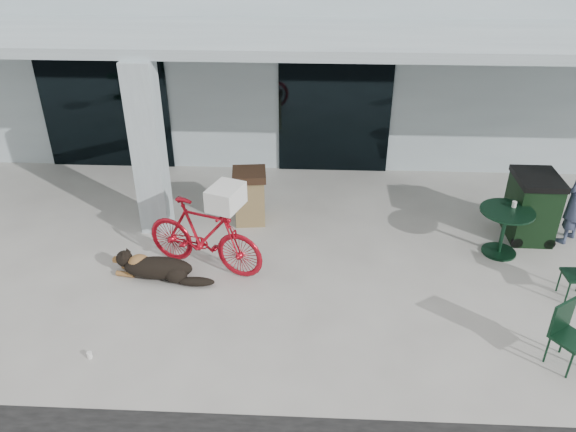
# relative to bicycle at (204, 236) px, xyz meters

# --- Properties ---
(ground) EXTENTS (80.00, 80.00, 0.00)m
(ground) POSITION_rel_bicycle_xyz_m (0.37, -1.03, -0.63)
(ground) COLOR #B8B6AD
(ground) RESTS_ON ground
(building) EXTENTS (22.00, 7.00, 4.50)m
(building) POSITION_rel_bicycle_xyz_m (0.37, 7.47, 1.62)
(building) COLOR silver
(building) RESTS_ON ground
(storefront_glass_left) EXTENTS (2.80, 0.06, 2.70)m
(storefront_glass_left) POSITION_rel_bicycle_xyz_m (-2.83, 3.95, 0.72)
(storefront_glass_left) COLOR black
(storefront_glass_left) RESTS_ON ground
(storefront_glass_right) EXTENTS (2.40, 0.06, 2.70)m
(storefront_glass_right) POSITION_rel_bicycle_xyz_m (2.17, 3.95, 0.72)
(storefront_glass_right) COLOR black
(storefront_glass_right) RESTS_ON ground
(column) EXTENTS (0.50, 0.50, 3.12)m
(column) POSITION_rel_bicycle_xyz_m (-1.13, 1.27, 0.93)
(column) COLOR silver
(column) RESTS_ON ground
(overhang) EXTENTS (22.00, 2.80, 0.18)m
(overhang) POSITION_rel_bicycle_xyz_m (0.37, 2.57, 2.58)
(overhang) COLOR silver
(overhang) RESTS_ON column
(bicycle) EXTENTS (2.16, 1.26, 1.25)m
(bicycle) POSITION_rel_bicycle_xyz_m (0.00, 0.00, 0.00)
(bicycle) COLOR #AB0D1C
(bicycle) RESTS_ON ground
(laundry_basket) EXTENTS (0.61, 0.70, 0.35)m
(laundry_basket) POSITION_rel_bicycle_xyz_m (0.42, -0.15, 0.80)
(laundry_basket) COLOR white
(laundry_basket) RESTS_ON bicycle
(dog) EXTENTS (1.34, 0.63, 0.43)m
(dog) POSITION_rel_bicycle_xyz_m (-0.71, -0.33, -0.41)
(dog) COLOR black
(dog) RESTS_ON ground
(cup_near_dog) EXTENTS (0.08, 0.08, 0.09)m
(cup_near_dog) POSITION_rel_bicycle_xyz_m (-1.20, -2.16, -0.58)
(cup_near_dog) COLOR white
(cup_near_dog) RESTS_ON ground
(cafe_table_far) EXTENTS (1.03, 1.03, 0.84)m
(cafe_table_far) POSITION_rel_bicycle_xyz_m (5.00, 0.69, -0.20)
(cafe_table_far) COLOR black
(cafe_table_far) RESTS_ON ground
(cafe_chair_far_a) EXTENTS (0.60, 0.61, 0.92)m
(cafe_chair_far_a) POSITION_rel_bicycle_xyz_m (5.11, -1.98, -0.17)
(cafe_chair_far_a) COLOR black
(cafe_chair_far_a) RESTS_ON ground
(cup_on_table) EXTENTS (0.09, 0.09, 0.10)m
(cup_on_table) POSITION_rel_bicycle_xyz_m (5.13, 0.82, 0.27)
(cup_on_table) COLOR white
(cup_on_table) RESTS_ON cafe_table_far
(trash_receptacle) EXTENTS (0.67, 0.67, 1.04)m
(trash_receptacle) POSITION_rel_bicycle_xyz_m (0.57, 1.59, -0.11)
(trash_receptacle) COLOR olive
(trash_receptacle) RESTS_ON ground
(wheeled_bin) EXTENTS (0.75, 0.95, 1.20)m
(wheeled_bin) POSITION_rel_bicycle_xyz_m (5.64, 1.29, -0.02)
(wheeled_bin) COLOR black
(wheeled_bin) RESTS_ON ground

